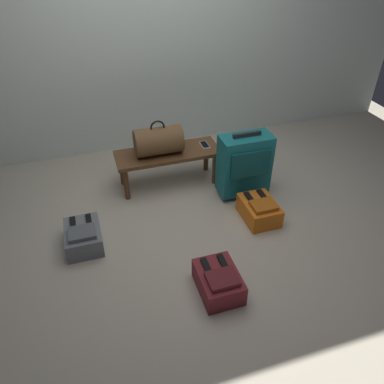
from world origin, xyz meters
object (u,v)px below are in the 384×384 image
bench (168,157)px  backpack_maroon (219,281)px  backpack_grey (83,237)px  backpack_orange (259,210)px  suitcase_upright_teal (244,164)px  duffel_bag_brown (158,141)px  cell_phone (205,145)px

bench → backpack_maroon: (-0.00, -1.42, -0.22)m
backpack_grey → backpack_maroon: (0.88, -0.76, 0.00)m
backpack_orange → backpack_grey: bearing=175.7°
suitcase_upright_teal → duffel_bag_brown: bearing=151.8°
bench → backpack_orange: bearing=-51.0°
duffel_bag_brown → suitcase_upright_teal: (0.72, -0.38, -0.16)m
backpack_maroon → duffel_bag_brown: bearing=93.2°
bench → backpack_grey: 1.12m
cell_phone → backpack_maroon: cell_phone is taller
backpack_orange → backpack_maroon: bearing=-134.1°
bench → backpack_grey: bearing=-143.3°
bench → cell_phone: (0.38, 0.01, 0.06)m
bench → backpack_maroon: bearing=-90.2°
cell_phone → suitcase_upright_teal: 0.47m
bench → cell_phone: cell_phone is taller
duffel_bag_brown → backpack_grey: 1.11m
duffel_bag_brown → backpack_orange: duffel_bag_brown is taller
cell_phone → suitcase_upright_teal: (0.25, -0.40, -0.03)m
duffel_bag_brown → cell_phone: duffel_bag_brown is taller
bench → cell_phone: 0.38m
backpack_orange → backpack_grey: 1.51m
duffel_bag_brown → cell_phone: (0.46, 0.01, -0.13)m
duffel_bag_brown → cell_phone: 0.48m
duffel_bag_brown → backpack_orange: (0.71, -0.77, -0.40)m
backpack_grey → cell_phone: bearing=28.1°
cell_phone → backpack_grey: (-1.26, -0.67, -0.27)m
backpack_orange → backpack_grey: same height
bench → duffel_bag_brown: bearing=-180.0°
suitcase_upright_teal → backpack_orange: bearing=-91.0°
duffel_bag_brown → cell_phone: bearing=1.8°
duffel_bag_brown → backpack_orange: size_ratio=1.16×
backpack_orange → cell_phone: bearing=107.3°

